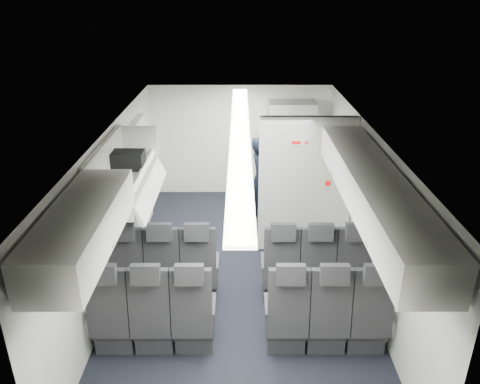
{
  "coord_description": "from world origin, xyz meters",
  "views": [
    {
      "loc": [
        -0.0,
        -5.65,
        3.83
      ],
      "look_at": [
        0.0,
        0.4,
        1.15
      ],
      "focal_mm": 35.0,
      "sensor_mm": 36.0,
      "label": 1
    }
  ],
  "objects_px": {
    "galley_unit": "(290,152)",
    "boarding_door": "(141,175)",
    "flight_attendant": "(261,180)",
    "carry_on_bag": "(128,161)",
    "seat_row_front": "(240,274)",
    "seat_row_mid": "(240,319)"
  },
  "relations": [
    {
      "from": "galley_unit",
      "to": "boarding_door",
      "type": "xyz_separation_m",
      "value": [
        -2.59,
        -1.17,
        0.0
      ]
    },
    {
      "from": "galley_unit",
      "to": "flight_attendant",
      "type": "bearing_deg",
      "value": -122.68
    },
    {
      "from": "boarding_door",
      "to": "flight_attendant",
      "type": "height_order",
      "value": "boarding_door"
    },
    {
      "from": "carry_on_bag",
      "to": "boarding_door",
      "type": "bearing_deg",
      "value": 98.55
    },
    {
      "from": "seat_row_front",
      "to": "galley_unit",
      "type": "distance_m",
      "value": 3.43
    },
    {
      "from": "seat_row_mid",
      "to": "boarding_door",
      "type": "xyz_separation_m",
      "value": [
        -1.64,
        2.99,
        0.55
      ]
    },
    {
      "from": "galley_unit",
      "to": "flight_attendant",
      "type": "relative_size",
      "value": 1.24
    },
    {
      "from": "seat_row_front",
      "to": "boarding_door",
      "type": "relative_size",
      "value": 1.79
    },
    {
      "from": "seat_row_mid",
      "to": "flight_attendant",
      "type": "height_order",
      "value": "flight_attendant"
    },
    {
      "from": "seat_row_mid",
      "to": "boarding_door",
      "type": "relative_size",
      "value": 1.79
    },
    {
      "from": "seat_row_mid",
      "to": "galley_unit",
      "type": "bearing_deg",
      "value": 77.12
    },
    {
      "from": "galley_unit",
      "to": "boarding_door",
      "type": "bearing_deg",
      "value": -155.72
    },
    {
      "from": "galley_unit",
      "to": "seat_row_front",
      "type": "bearing_deg",
      "value": -106.28
    },
    {
      "from": "seat_row_front",
      "to": "boarding_door",
      "type": "bearing_deg",
      "value": 128.16
    },
    {
      "from": "seat_row_front",
      "to": "seat_row_mid",
      "type": "xyz_separation_m",
      "value": [
        0.0,
        -0.9,
        0.0
      ]
    },
    {
      "from": "galley_unit",
      "to": "flight_attendant",
      "type": "height_order",
      "value": "galley_unit"
    },
    {
      "from": "galley_unit",
      "to": "carry_on_bag",
      "type": "relative_size",
      "value": 4.65
    },
    {
      "from": "galley_unit",
      "to": "carry_on_bag",
      "type": "distance_m",
      "value": 3.73
    },
    {
      "from": "seat_row_front",
      "to": "flight_attendant",
      "type": "bearing_deg",
      "value": 81.34
    },
    {
      "from": "boarding_door",
      "to": "carry_on_bag",
      "type": "distance_m",
      "value": 1.79
    },
    {
      "from": "galley_unit",
      "to": "boarding_door",
      "type": "distance_m",
      "value": 2.84
    },
    {
      "from": "seat_row_front",
      "to": "galley_unit",
      "type": "bearing_deg",
      "value": 73.72
    }
  ]
}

